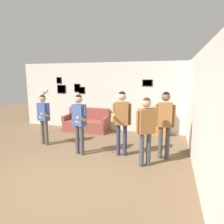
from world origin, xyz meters
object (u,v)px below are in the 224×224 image
person_player_foreground_center (79,118)px  person_player_foreground_left (43,115)px  couch (87,123)px  bookshelf (157,121)px  drinking_cup (157,106)px  person_watcher_holding_cup (122,116)px  person_spectator_far_right (165,118)px  person_spectator_near_bookshelf (146,125)px  floor_lamp (44,99)px

person_player_foreground_center → person_player_foreground_left: bearing=163.4°
couch → bookshelf: 2.77m
couch → drinking_cup: size_ratio=18.13×
couch → person_watcher_holding_cup: (1.99, -2.13, 0.80)m
couch → person_player_foreground_center: bearing=-70.1°
bookshelf → person_player_foreground_center: size_ratio=0.63×
person_spectator_far_right → drinking_cup: person_spectator_far_right is taller
person_player_foreground_center → person_spectator_near_bookshelf: bearing=-6.8°
person_spectator_near_bookshelf → person_spectator_far_right: 0.71m
person_spectator_near_bookshelf → couch: bearing=135.9°
couch → person_player_foreground_left: (-0.57, -1.96, 0.67)m
person_spectator_near_bookshelf → drinking_cup: (0.05, 2.81, 0.08)m
floor_lamp → person_watcher_holding_cup: bearing=-23.7°
bookshelf → person_spectator_near_bookshelf: person_spectator_near_bookshelf is taller
bookshelf → floor_lamp: bearing=-169.5°
couch → drinking_cup: drinking_cup is taller
person_player_foreground_left → person_spectator_near_bookshelf: (3.26, -0.65, 0.05)m
person_player_foreground_left → person_spectator_near_bookshelf: bearing=-11.2°
bookshelf → person_watcher_holding_cup: 2.52m
person_spectator_near_bookshelf → person_spectator_far_right: person_spectator_far_right is taller
bookshelf → person_player_foreground_center: bearing=-126.1°
couch → floor_lamp: (-1.52, -0.59, 1.00)m
floor_lamp → person_spectator_near_bookshelf: floor_lamp is taller
bookshelf → floor_lamp: floor_lamp is taller
person_spectator_far_right → drinking_cup: size_ratio=17.88×
floor_lamp → person_watcher_holding_cup: person_watcher_holding_cup is taller
person_player_foreground_left → person_spectator_near_bookshelf: size_ratio=0.96×
person_player_foreground_left → drinking_cup: bearing=33.1°
person_watcher_holding_cup → drinking_cup: person_watcher_holding_cup is taller
floor_lamp → drinking_cup: bearing=10.5°
person_player_foreground_left → person_player_foreground_center: 1.50m
person_player_foreground_left → person_spectator_near_bookshelf: 3.32m
person_watcher_holding_cup → person_spectator_far_right: person_spectator_far_right is taller
drinking_cup → person_spectator_far_right: bearing=-80.9°
person_spectator_near_bookshelf → drinking_cup: 2.81m
bookshelf → person_player_foreground_left: 3.98m
person_player_foreground_center → drinking_cup: size_ratio=16.91×
couch → bookshelf: bearing=4.1°
person_player_foreground_left → person_watcher_holding_cup: size_ratio=0.90×
person_player_foreground_center → person_spectator_near_bookshelf: 1.84m
person_player_foreground_center → couch: bearing=109.9°
bookshelf → floor_lamp: size_ratio=0.62×
couch → person_player_foreground_left: bearing=-106.1°
person_spectator_far_right → person_player_foreground_left: bearing=179.0°
floor_lamp → person_spectator_near_bookshelf: (4.21, -2.02, -0.27)m
person_player_foreground_center → bookshelf: bearing=53.9°
person_spectator_near_bookshelf → person_spectator_far_right: size_ratio=0.94×
person_player_foreground_left → person_player_foreground_center: bearing=-16.6°
couch → floor_lamp: floor_lamp is taller
person_watcher_holding_cup → couch: bearing=133.0°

